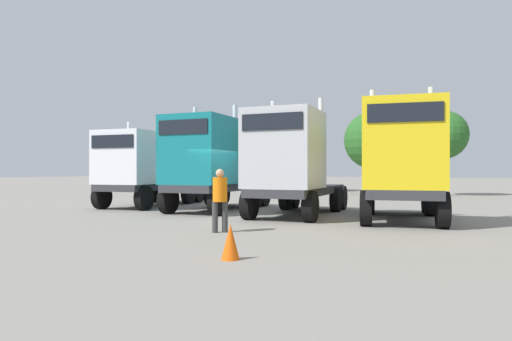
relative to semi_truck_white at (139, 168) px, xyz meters
The scene contains 10 objects.
ground 6.19m from the semi_truck_white, ahead, with size 200.00×200.00×0.00m, color gray.
semi_truck_white is the anchor object (origin of this frame).
semi_truck_teal 4.12m from the semi_truck_white, ahead, with size 3.39×6.41×4.47m.
semi_truck_silver 7.99m from the semi_truck_white, ahead, with size 3.42×6.69×4.44m.
semi_truck_yellow 11.91m from the semi_truck_white, ahead, with size 3.97×6.54×4.51m.
visitor_in_hivis 9.44m from the semi_truck_white, 31.29° to the right, with size 0.57×0.57×1.76m.
traffic_cone_near 13.10m from the semi_truck_white, 37.16° to the right, with size 0.36×0.36×0.69m, color #F2590C.
oak_far_left 18.16m from the semi_truck_white, 92.14° to the left, with size 4.34×4.34×6.10m.
oak_far_centre 19.23m from the semi_truck_white, 72.23° to the left, with size 4.33×4.33×6.16m.
oak_far_right 20.83m from the semi_truck_white, 58.55° to the left, with size 3.32×3.32×5.81m.
Camera 1 is at (9.29, -14.11, 1.72)m, focal length 31.17 mm.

